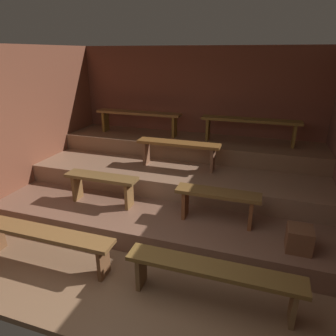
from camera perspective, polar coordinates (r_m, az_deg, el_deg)
ground at (r=5.12m, az=-0.43°, el=-9.34°), size 5.93×4.95×0.08m
wall_back at (r=6.56m, az=5.53°, el=10.33°), size 5.93×0.06×2.68m
wall_left at (r=5.92m, az=-25.22°, el=7.25°), size 0.06×4.95×2.68m
platform_lower at (r=5.43m, az=1.19°, el=-5.15°), size 5.13×3.19×0.31m
platform_middle at (r=5.78m, az=2.77°, el=-0.18°), size 5.13×2.13×0.31m
platform_upper at (r=6.17m, az=4.17°, el=4.20°), size 5.13×1.05×0.31m
bench_floor_left at (r=4.18m, az=-22.31°, el=-12.00°), size 1.88×0.28×0.47m
bench_floor_right at (r=3.38m, az=8.41°, el=-19.14°), size 1.88×0.28×0.47m
bench_lower_left at (r=4.79m, az=-12.45°, el=-2.63°), size 1.16×0.28×0.47m
bench_lower_right at (r=4.23m, az=9.37°, el=-5.76°), size 1.16×0.28×0.47m
bench_middle_center at (r=5.32m, az=1.98°, el=3.91°), size 1.47×0.28×0.47m
bench_upper_left at (r=6.44m, az=-5.62°, el=9.79°), size 1.83×0.28×0.47m
bench_upper_right at (r=5.91m, az=15.28°, el=8.14°), size 1.83×0.28×0.47m
wooden_crate_lower at (r=4.04m, az=23.57°, el=-12.21°), size 0.29×0.29×0.29m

